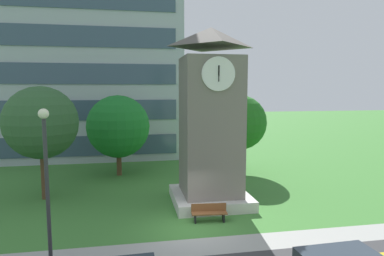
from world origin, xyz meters
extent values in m
plane|color=#3D7A33|center=(0.00, 0.00, 0.00)|extent=(160.00, 160.00, 0.00)
cube|color=#9E9E99|center=(0.00, -1.81, 0.00)|extent=(120.00, 1.60, 0.01)
cube|color=#9EA8B2|center=(-7.78, 22.88, 12.80)|extent=(20.00, 14.15, 25.60)
cube|color=#384C60|center=(-7.78, 15.76, 1.60)|extent=(18.40, 0.10, 1.80)
cube|color=#384C60|center=(-7.78, 15.76, 4.80)|extent=(18.40, 0.10, 1.80)
cube|color=#384C60|center=(-7.78, 15.76, 8.00)|extent=(18.40, 0.10, 1.80)
cube|color=#384C60|center=(-7.78, 15.76, 11.20)|extent=(18.40, 0.10, 1.80)
cube|color=slate|center=(1.80, 3.60, 4.23)|extent=(3.23, 3.23, 8.46)
cube|color=beige|center=(1.80, 3.60, 0.30)|extent=(4.36, 4.36, 0.60)
pyramid|color=#5D5751|center=(1.80, 3.60, 9.54)|extent=(3.55, 3.55, 1.08)
cylinder|color=white|center=(1.80, 1.93, 7.44)|extent=(1.77, 0.12, 1.77)
cylinder|color=white|center=(3.48, 3.60, 7.44)|extent=(0.12, 1.77, 1.77)
cube|color=black|center=(1.80, 1.86, 7.60)|extent=(0.08, 0.08, 0.53)
cube|color=black|center=(1.80, 1.85, 7.44)|extent=(0.04, 0.06, 0.80)
cube|color=brown|center=(1.09, 0.77, 0.45)|extent=(1.84, 0.64, 0.06)
cube|color=brown|center=(1.11, 0.99, 0.68)|extent=(1.80, 0.21, 0.40)
cube|color=black|center=(0.38, 0.84, 0.23)|extent=(0.12, 0.44, 0.45)
cube|color=black|center=(1.81, 0.71, 0.23)|extent=(0.12, 0.44, 0.45)
cylinder|color=#333338|center=(-5.62, -2.96, 2.82)|extent=(0.14, 0.14, 5.64)
sphere|color=#F2EFCC|center=(-5.62, -2.96, 5.82)|extent=(0.36, 0.36, 0.36)
cylinder|color=#513823|center=(-3.67, 11.12, 1.07)|extent=(0.38, 0.38, 2.14)
sphere|color=#1A6C26|center=(-3.67, 11.12, 3.81)|extent=(4.80, 4.80, 4.80)
cylinder|color=#513823|center=(5.84, 10.59, 1.24)|extent=(0.42, 0.42, 2.47)
sphere|color=#1E621B|center=(5.84, 10.59, 4.01)|extent=(4.39, 4.39, 4.39)
cylinder|color=#513823|center=(-7.96, 6.07, 1.58)|extent=(0.34, 0.34, 3.16)
sphere|color=#2E5730|center=(-7.96, 6.07, 4.68)|extent=(4.34, 4.34, 4.34)
camera|label=1|loc=(-2.68, -15.12, 6.65)|focal=31.48mm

